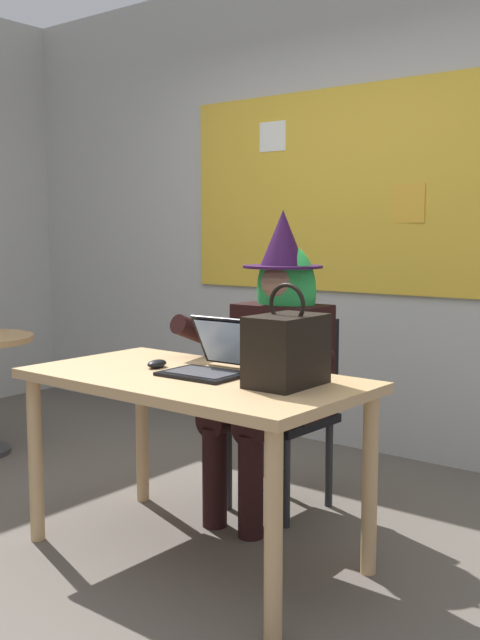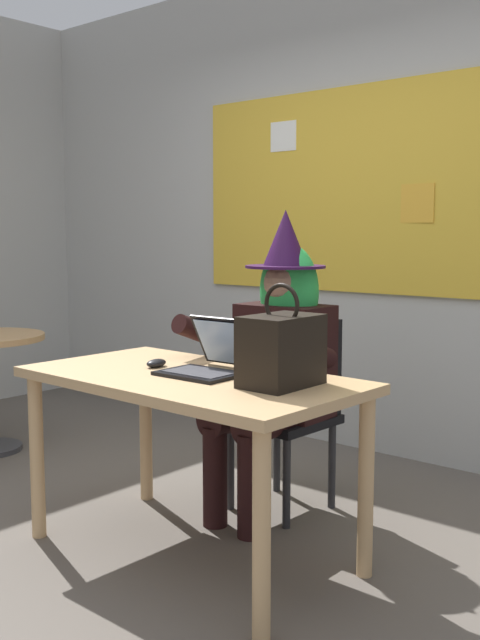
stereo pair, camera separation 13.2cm
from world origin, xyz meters
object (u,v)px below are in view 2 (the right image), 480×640
object	(u,v)px
chair_at_desk	(293,401)
handbag	(281,350)
desk_main	(191,398)
person_costumed	(277,346)
computer_mouse	(156,363)
laptop	(210,361)

from	to	relation	value
chair_at_desk	handbag	distance (m)	0.88
desk_main	person_costumed	xyz separation A→B (m)	(-0.04, 0.60, 0.14)
chair_at_desk	computer_mouse	distance (m)	0.77
chair_at_desk	person_costumed	size ratio (longest dim) A/B	0.64
handbag	laptop	bearing A→B (deg)	177.90
chair_at_desk	handbag	bearing A→B (deg)	35.53
person_costumed	computer_mouse	world-z (taller)	person_costumed
desk_main	laptop	distance (m)	0.17
person_costumed	desk_main	bearing A→B (deg)	2.96
person_costumed	computer_mouse	size ratio (longest dim) A/B	13.53
desk_main	laptop	size ratio (longest dim) A/B	4.01
person_costumed	computer_mouse	distance (m)	0.61
desk_main	person_costumed	distance (m)	0.62
person_costumed	chair_at_desk	bearing A→B (deg)	178.25
handbag	computer_mouse	bearing A→B (deg)	-176.86
desk_main	handbag	bearing A→B (deg)	8.70
desk_main	person_costumed	world-z (taller)	person_costumed
chair_at_desk	computer_mouse	size ratio (longest dim) A/B	8.67
desk_main	computer_mouse	distance (m)	0.25
laptop	computer_mouse	world-z (taller)	laptop
chair_at_desk	handbag	size ratio (longest dim) A/B	2.38
desk_main	computer_mouse	xyz separation A→B (m)	(-0.22, 0.03, 0.11)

